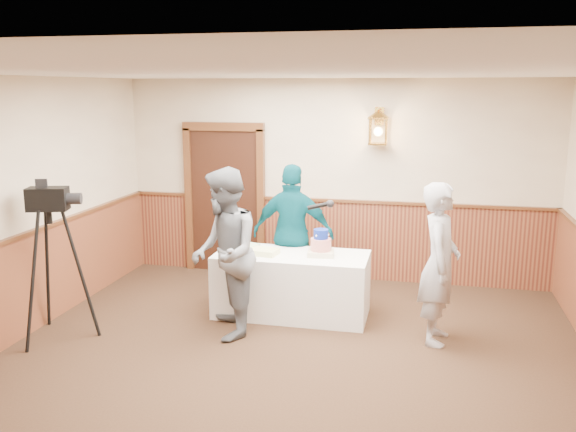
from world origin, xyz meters
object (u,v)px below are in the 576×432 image
(display_table, at_px, (292,284))
(assistant_p, at_px, (293,234))
(sheet_cake_green, at_px, (243,247))
(sheet_cake_yellow, at_px, (264,252))
(baker, at_px, (439,264))
(tiered_cake, at_px, (321,245))
(interviewer, at_px, (225,254))
(tv_camera_rig, at_px, (54,272))

(display_table, bearing_deg, assistant_p, 100.46)
(sheet_cake_green, bearing_deg, sheet_cake_yellow, -25.93)
(sheet_cake_yellow, relative_size, assistant_p, 0.18)
(display_table, relative_size, sheet_cake_green, 5.67)
(sheet_cake_yellow, relative_size, baker, 0.19)
(tiered_cake, bearing_deg, interviewer, -139.26)
(display_table, distance_m, interviewer, 1.10)
(sheet_cake_green, bearing_deg, display_table, -4.83)
(assistant_p, height_order, tv_camera_rig, assistant_p)
(sheet_cake_yellow, xyz_separation_m, assistant_p, (0.23, 0.57, 0.09))
(display_table, height_order, baker, baker)
(display_table, height_order, interviewer, interviewer)
(tiered_cake, bearing_deg, display_table, -175.80)
(display_table, relative_size, baker, 1.04)
(tiered_cake, relative_size, baker, 0.19)
(baker, xyz_separation_m, assistant_p, (-1.77, 0.90, 0.01))
(sheet_cake_yellow, height_order, sheet_cake_green, sheet_cake_green)
(assistant_p, xyz_separation_m, tv_camera_rig, (-2.25, -1.71, -0.13))
(tiered_cake, bearing_deg, baker, -18.35)
(display_table, bearing_deg, interviewer, -126.88)
(display_table, bearing_deg, baker, -13.99)
(tiered_cake, xyz_separation_m, assistant_p, (-0.43, 0.45, 0.01))
(tv_camera_rig, bearing_deg, display_table, 10.58)
(interviewer, bearing_deg, tiered_cake, 109.23)
(interviewer, relative_size, assistant_p, 1.06)
(assistant_p, bearing_deg, interviewer, 69.56)
(interviewer, relative_size, tv_camera_rig, 1.12)
(display_table, relative_size, interviewer, 0.97)
(tiered_cake, relative_size, sheet_cake_green, 1.06)
(display_table, distance_m, tiered_cake, 0.60)
(interviewer, xyz_separation_m, baker, (2.26, 0.34, -0.06))
(sheet_cake_green, xyz_separation_m, tv_camera_rig, (-1.73, -1.29, -0.04))
(display_table, distance_m, sheet_cake_green, 0.74)
(display_table, relative_size, assistant_p, 1.03)
(display_table, relative_size, tiered_cake, 5.35)
(baker, distance_m, assistant_p, 1.99)
(tiered_cake, distance_m, baker, 1.41)
(sheet_cake_green, bearing_deg, baker, -11.61)
(sheet_cake_green, distance_m, baker, 2.34)
(tiered_cake, relative_size, assistant_p, 0.19)
(display_table, xyz_separation_m, tv_camera_rig, (-2.34, -1.23, 0.37))
(sheet_cake_green, relative_size, interviewer, 0.17)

